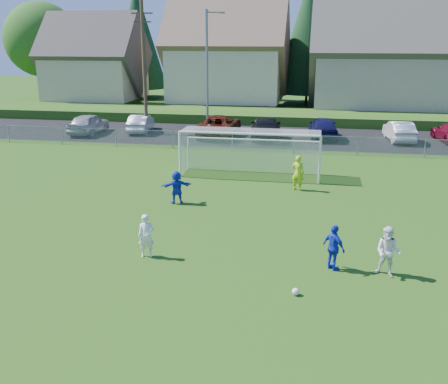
{
  "coord_description": "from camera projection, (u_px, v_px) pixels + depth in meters",
  "views": [
    {
      "loc": [
        3.5,
        -11.24,
        7.26
      ],
      "look_at": [
        0.0,
        8.0,
        1.4
      ],
      "focal_mm": 42.0,
      "sensor_mm": 36.0,
      "label": 1
    }
  ],
  "objects": [
    {
      "name": "ground",
      "position": [
        168.0,
        334.0,
        13.27
      ],
      "size": [
        160.0,
        160.0,
        0.0
      ],
      "primitive_type": "plane",
      "color": "#193D0C",
      "rests_on": "ground"
    },
    {
      "name": "asphalt_lot",
      "position": [
        271.0,
        136.0,
        39.19
      ],
      "size": [
        60.0,
        60.0,
        0.0
      ],
      "primitive_type": "plane",
      "color": "black",
      "rests_on": "ground"
    },
    {
      "name": "grass_embankment",
      "position": [
        279.0,
        116.0,
        46.15
      ],
      "size": [
        70.0,
        6.0,
        0.8
      ],
      "primitive_type": "cube",
      "color": "#1E420F",
      "rests_on": "ground"
    },
    {
      "name": "soccer_ball",
      "position": [
        296.0,
        292.0,
        15.22
      ],
      "size": [
        0.22,
        0.22,
        0.22
      ],
      "primitive_type": "sphere",
      "color": "white",
      "rests_on": "ground"
    },
    {
      "name": "player_white_a",
      "position": [
        146.0,
        236.0,
        17.71
      ],
      "size": [
        0.62,
        0.5,
        1.5
      ],
      "primitive_type": "imported",
      "rotation": [
        0.0,
        0.0,
        0.29
      ],
      "color": "white",
      "rests_on": "ground"
    },
    {
      "name": "player_white_b",
      "position": [
        388.0,
        252.0,
        16.24
      ],
      "size": [
        0.96,
        0.87,
        1.63
      ],
      "primitive_type": "imported",
      "rotation": [
        0.0,
        0.0,
        -0.38
      ],
      "color": "white",
      "rests_on": "ground"
    },
    {
      "name": "player_blue_a",
      "position": [
        334.0,
        248.0,
        16.72
      ],
      "size": [
        0.89,
        0.89,
        1.51
      ],
      "primitive_type": "imported",
      "rotation": [
        0.0,
        0.0,
        2.36
      ],
      "color": "#142CBE",
      "rests_on": "ground"
    },
    {
      "name": "player_blue_b",
      "position": [
        177.0,
        187.0,
        23.44
      ],
      "size": [
        1.44,
        0.97,
        1.49
      ],
      "primitive_type": "imported",
      "rotation": [
        0.0,
        0.0,
        3.57
      ],
      "color": "#142CBE",
      "rests_on": "ground"
    },
    {
      "name": "goalkeeper",
      "position": [
        298.0,
        173.0,
        25.4
      ],
      "size": [
        0.73,
        0.59,
        1.72
      ],
      "primitive_type": "imported",
      "rotation": [
        0.0,
        0.0,
        2.82
      ],
      "color": "#AFDB19",
      "rests_on": "ground"
    },
    {
      "name": "car_a",
      "position": [
        88.0,
        123.0,
        40.14
      ],
      "size": [
        1.89,
        4.58,
        1.55
      ],
      "primitive_type": "imported",
      "rotation": [
        0.0,
        0.0,
        3.13
      ],
      "color": "#9A9DA1",
      "rests_on": "ground"
    },
    {
      "name": "car_b",
      "position": [
        141.0,
        123.0,
        40.8
      ],
      "size": [
        2.0,
        4.29,
        1.36
      ],
      "primitive_type": "imported",
      "rotation": [
        0.0,
        0.0,
        3.28
      ],
      "color": "silver",
      "rests_on": "ground"
    },
    {
      "name": "car_c",
      "position": [
        219.0,
        125.0,
        39.14
      ],
      "size": [
        2.64,
        5.73,
        1.59
      ],
      "primitive_type": "imported",
      "rotation": [
        0.0,
        0.0,
        3.14
      ],
      "color": "#58160A",
      "rests_on": "ground"
    },
    {
      "name": "car_d",
      "position": [
        266.0,
        128.0,
        38.32
      ],
      "size": [
        2.82,
        5.58,
        1.55
      ],
      "primitive_type": "imported",
      "rotation": [
        0.0,
        0.0,
        3.27
      ],
      "color": "black",
      "rests_on": "ground"
    },
    {
      "name": "car_e",
      "position": [
        323.0,
        127.0,
        38.28
      ],
      "size": [
        2.3,
        4.89,
        1.62
      ],
      "primitive_type": "imported",
      "rotation": [
        0.0,
        0.0,
        3.23
      ],
      "color": "#12113D",
      "rests_on": "ground"
    },
    {
      "name": "car_f",
      "position": [
        399.0,
        131.0,
        37.32
      ],
      "size": [
        1.9,
        4.47,
        1.43
      ],
      "primitive_type": "imported",
      "rotation": [
        0.0,
        0.0,
        3.23
      ],
      "color": "silver",
      "rests_on": "ground"
    },
    {
      "name": "soccer_goal",
      "position": [
        251.0,
        145.0,
        27.93
      ],
      "size": [
        7.42,
        1.9,
        2.5
      ],
      "color": "white",
      "rests_on": "ground"
    },
    {
      "name": "chainlink_fence",
      "position": [
        263.0,
        142.0,
        33.83
      ],
      "size": [
        52.06,
        0.06,
        1.2
      ],
      "color": "gray",
      "rests_on": "ground"
    },
    {
      "name": "streetlight",
      "position": [
        208.0,
        71.0,
        37.15
      ],
      "size": [
        1.38,
        0.18,
        9.0
      ],
      "color": "slate",
      "rests_on": "ground"
    },
    {
      "name": "utility_pole",
      "position": [
        144.0,
        65.0,
        38.87
      ],
      "size": [
        1.6,
        0.26,
        10.0
      ],
      "color": "#473321",
      "rests_on": "ground"
    },
    {
      "name": "houses_row",
      "position": [
        307.0,
        35.0,
        50.85
      ],
      "size": [
        53.9,
        11.45,
        13.27
      ],
      "color": "tan",
      "rests_on": "ground"
    },
    {
      "name": "tree_row",
      "position": [
        300.0,
        39.0,
        57.04
      ],
      "size": [
        65.98,
        12.36,
        13.8
      ],
      "color": "#382616",
      "rests_on": "ground"
    }
  ]
}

